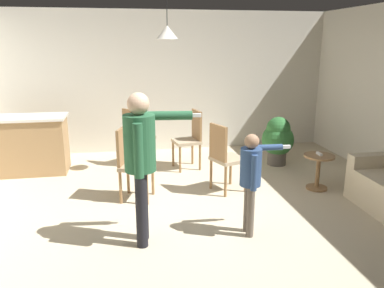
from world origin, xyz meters
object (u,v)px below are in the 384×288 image
at_px(person_child, 251,173).
at_px(spare_remote_on_table, 319,154).
at_px(kitchen_counter, 28,145).
at_px(side_table_by_couch, 318,168).
at_px(dining_chair_by_counter, 136,134).
at_px(dining_chair_spare, 131,161).
at_px(potted_plant_corner, 278,139).
at_px(dining_chair_centre_back, 190,137).
at_px(dining_chair_near_wall, 225,155).
at_px(person_adult, 141,153).

distance_m(person_child, spare_remote_on_table, 1.84).
distance_m(kitchen_counter, side_table_by_couch, 4.60).
bearing_deg(dining_chair_by_counter, dining_chair_spare, -42.09).
bearing_deg(spare_remote_on_table, potted_plant_corner, 96.32).
height_order(person_child, dining_chair_centre_back, person_child).
bearing_deg(dining_chair_centre_back, kitchen_counter, 74.68).
relative_size(person_child, spare_remote_on_table, 8.95).
height_order(dining_chair_near_wall, spare_remote_on_table, dining_chair_near_wall).
relative_size(dining_chair_centre_back, potted_plant_corner, 1.17).
xyz_separation_m(dining_chair_centre_back, potted_plant_corner, (1.54, -0.09, -0.07)).
relative_size(kitchen_counter, person_adult, 0.77).
bearing_deg(dining_chair_spare, dining_chair_by_counter, -167.40).
height_order(kitchen_counter, side_table_by_couch, kitchen_counter).
relative_size(potted_plant_corner, spare_remote_on_table, 6.59).
height_order(person_adult, dining_chair_near_wall, person_adult).
distance_m(dining_chair_by_counter, dining_chair_centre_back, 0.97).
distance_m(kitchen_counter, person_child, 3.95).
distance_m(side_table_by_couch, dining_chair_centre_back, 2.13).
bearing_deg(spare_remote_on_table, side_table_by_couch, -83.63).
bearing_deg(person_child, dining_chair_near_wall, -179.18).
distance_m(person_adult, dining_chair_centre_back, 2.64).
bearing_deg(side_table_by_couch, dining_chair_centre_back, 142.09).
relative_size(side_table_by_couch, spare_remote_on_table, 4.00).
xyz_separation_m(person_adult, dining_chair_centre_back, (0.93, 2.43, -0.46)).
distance_m(kitchen_counter, person_adult, 3.20).
xyz_separation_m(side_table_by_couch, dining_chair_by_counter, (-2.58, 1.66, 0.22)).
bearing_deg(person_adult, dining_chair_centre_back, 165.50).
height_order(person_adult, dining_chair_centre_back, person_adult).
height_order(kitchen_counter, spare_remote_on_table, kitchen_counter).
xyz_separation_m(kitchen_counter, dining_chair_spare, (1.64, -1.41, 0.07)).
xyz_separation_m(kitchen_counter, person_adult, (1.73, -2.64, 0.53)).
xyz_separation_m(dining_chair_spare, spare_remote_on_table, (2.70, -0.11, -0.01)).
distance_m(side_table_by_couch, person_adult, 2.92).
bearing_deg(dining_chair_centre_back, dining_chair_by_counter, 57.76).
bearing_deg(person_child, person_adult, -88.21).
bearing_deg(dining_chair_near_wall, potted_plant_corner, 109.09).
relative_size(person_adult, potted_plant_corner, 1.90).
distance_m(dining_chair_by_counter, dining_chair_spare, 1.56).
bearing_deg(side_table_by_couch, potted_plant_corner, 96.32).
height_order(side_table_by_couch, dining_chair_by_counter, dining_chair_by_counter).
relative_size(dining_chair_spare, potted_plant_corner, 1.17).
xyz_separation_m(dining_chair_near_wall, spare_remote_on_table, (1.38, -0.15, -0.01)).
bearing_deg(person_child, kitchen_counter, -129.69).
bearing_deg(dining_chair_near_wall, dining_chair_centre_back, 172.94).
height_order(person_adult, dining_chair_by_counter, person_adult).
height_order(dining_chair_by_counter, dining_chair_near_wall, same).
bearing_deg(dining_chair_by_counter, dining_chair_centre_back, 30.77).
bearing_deg(person_adult, dining_chair_by_counter, -174.02).
bearing_deg(dining_chair_spare, person_child, 62.66).
distance_m(side_table_by_couch, dining_chair_spare, 2.71).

